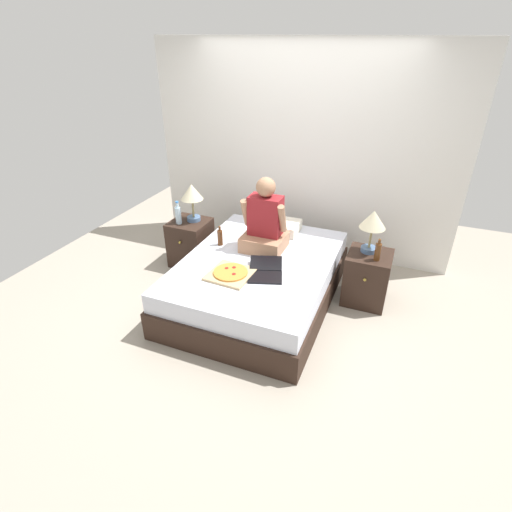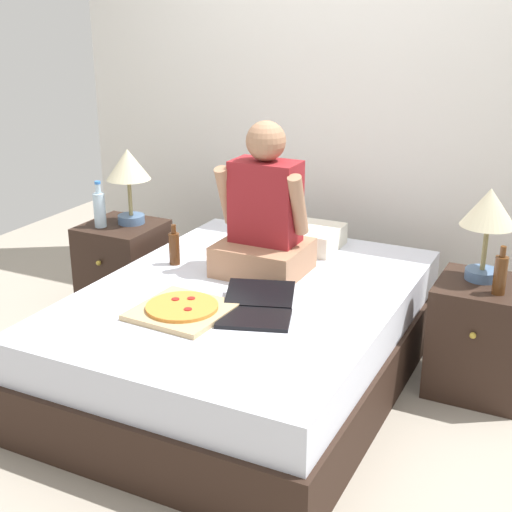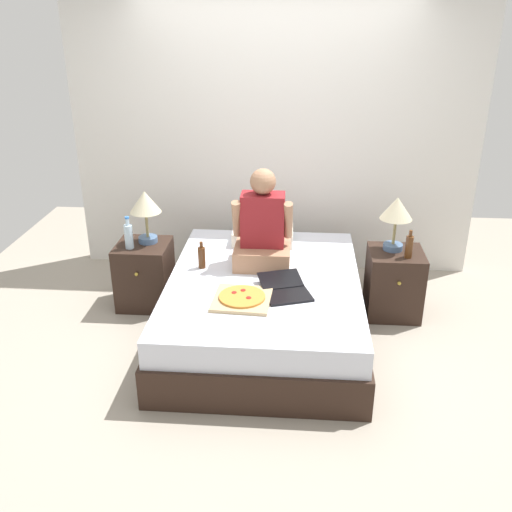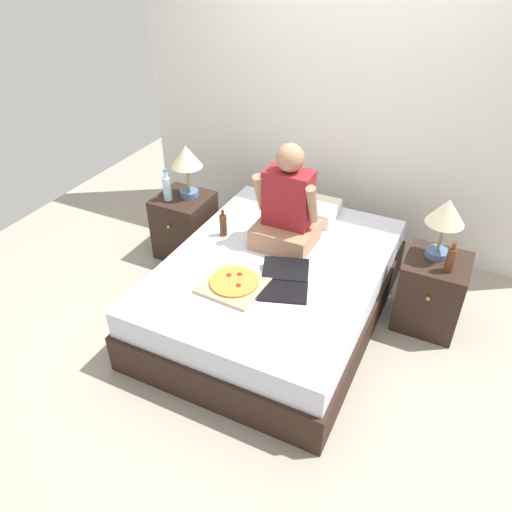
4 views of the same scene
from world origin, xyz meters
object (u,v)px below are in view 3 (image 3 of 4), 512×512
(water_bottle, at_px, (129,236))
(lamp_on_right_nightstand, at_px, (396,212))
(laptop, at_px, (286,290))
(bed, at_px, (264,307))
(lamp_on_left_nightstand, at_px, (145,206))
(person_seated, at_px, (263,230))
(beer_bottle_on_bed, at_px, (202,257))
(pizza_box, at_px, (242,298))
(nightstand_right, at_px, (394,283))
(nightstand_left, at_px, (145,274))
(beer_bottle, at_px, (409,246))

(water_bottle, bearing_deg, lamp_on_right_nightstand, 3.70)
(lamp_on_right_nightstand, height_order, laptop, lamp_on_right_nightstand)
(bed, relative_size, lamp_on_left_nightstand, 4.46)
(bed, distance_m, person_seated, 0.60)
(beer_bottle_on_bed, bearing_deg, pizza_box, -54.62)
(nightstand_right, height_order, laptop, laptop)
(pizza_box, bearing_deg, lamp_on_right_nightstand, 36.29)
(lamp_on_right_nightstand, bearing_deg, nightstand_right, -59.07)
(nightstand_left, relative_size, water_bottle, 2.03)
(lamp_on_right_nightstand, relative_size, laptop, 0.91)
(lamp_on_left_nightstand, distance_m, laptop, 1.43)
(lamp_on_right_nightstand, xyz_separation_m, pizza_box, (-1.16, -0.85, -0.37))
(nightstand_right, xyz_separation_m, lamp_on_right_nightstand, (-0.03, 0.05, 0.61))
(lamp_on_left_nightstand, bearing_deg, nightstand_right, -1.38)
(person_seated, distance_m, pizza_box, 0.70)
(beer_bottle, height_order, person_seated, person_seated)
(lamp_on_right_nightstand, height_order, person_seated, person_seated)
(lamp_on_left_nightstand, relative_size, beer_bottle, 1.96)
(nightstand_right, xyz_separation_m, person_seated, (-1.09, -0.16, 0.50))
(bed, xyz_separation_m, lamp_on_left_nightstand, (-1.02, 0.48, 0.64))
(nightstand_right, bearing_deg, beer_bottle_on_bed, -169.91)
(lamp_on_right_nightstand, xyz_separation_m, laptop, (-0.86, -0.71, -0.37))
(beer_bottle_on_bed, bearing_deg, laptop, -29.53)
(beer_bottle, distance_m, pizza_box, 1.45)
(nightstand_right, height_order, lamp_on_right_nightstand, lamp_on_right_nightstand)
(lamp_on_left_nightstand, relative_size, laptop, 0.91)
(water_bottle, relative_size, laptop, 0.56)
(nightstand_left, height_order, beer_bottle, beer_bottle)
(beer_bottle_on_bed, bearing_deg, bed, -16.43)
(pizza_box, xyz_separation_m, beer_bottle_on_bed, (-0.37, 0.52, 0.07))
(nightstand_left, xyz_separation_m, lamp_on_left_nightstand, (0.04, 0.05, 0.61))
(lamp_on_left_nightstand, relative_size, person_seated, 0.58)
(water_bottle, height_order, beer_bottle_on_bed, water_bottle)
(laptop, distance_m, pizza_box, 0.33)
(person_seated, bearing_deg, beer_bottle_on_bed, -165.91)
(bed, bearing_deg, laptop, -53.88)
(nightstand_left, xyz_separation_m, lamp_on_right_nightstand, (2.09, 0.05, 0.61))
(person_seated, bearing_deg, lamp_on_left_nightstand, 168.01)
(water_bottle, height_order, pizza_box, water_bottle)
(nightstand_left, distance_m, laptop, 1.42)
(lamp_on_left_nightstand, relative_size, lamp_on_right_nightstand, 1.00)
(nightstand_left, xyz_separation_m, water_bottle, (-0.08, -0.09, 0.39))
(pizza_box, bearing_deg, bed, 70.57)
(beer_bottle, bearing_deg, nightstand_left, 177.38)
(lamp_on_right_nightstand, bearing_deg, laptop, -140.36)
(nightstand_left, height_order, beer_bottle_on_bed, beer_bottle_on_bed)
(lamp_on_right_nightstand, height_order, beer_bottle_on_bed, lamp_on_right_nightstand)
(nightstand_right, xyz_separation_m, pizza_box, (-1.19, -0.80, 0.23))
(lamp_on_right_nightstand, bearing_deg, person_seated, -168.82)
(lamp_on_left_nightstand, bearing_deg, person_seated, -11.99)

